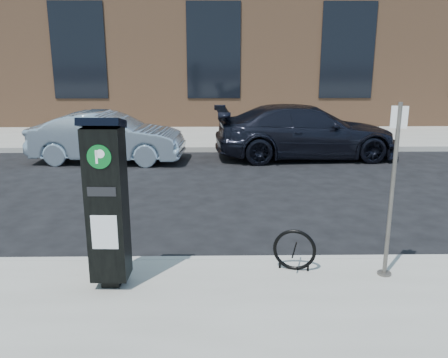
{
  "coord_description": "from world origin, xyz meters",
  "views": [
    {
      "loc": [
        0.1,
        -6.23,
        3.0
      ],
      "look_at": [
        0.21,
        0.5,
        1.17
      ],
      "focal_mm": 38.0,
      "sensor_mm": 36.0,
      "label": 1
    }
  ],
  "objects_px": {
    "car_silver": "(107,137)",
    "car_dark": "(306,132)",
    "parking_kiosk": "(107,202)",
    "sign_pole": "(392,193)",
    "bike_rack": "(294,250)"
  },
  "relations": [
    {
      "from": "parking_kiosk",
      "to": "sign_pole",
      "type": "relative_size",
      "value": 0.95
    },
    {
      "from": "parking_kiosk",
      "to": "sign_pole",
      "type": "height_order",
      "value": "sign_pole"
    },
    {
      "from": "car_silver",
      "to": "car_dark",
      "type": "bearing_deg",
      "value": -81.55
    },
    {
      "from": "sign_pole",
      "to": "bike_rack",
      "type": "distance_m",
      "value": 1.45
    },
    {
      "from": "car_dark",
      "to": "sign_pole",
      "type": "bearing_deg",
      "value": 173.95
    },
    {
      "from": "bike_rack",
      "to": "sign_pole",
      "type": "bearing_deg",
      "value": 7.41
    },
    {
      "from": "parking_kiosk",
      "to": "bike_rack",
      "type": "distance_m",
      "value": 2.52
    },
    {
      "from": "sign_pole",
      "to": "car_dark",
      "type": "bearing_deg",
      "value": 101.75
    },
    {
      "from": "sign_pole",
      "to": "bike_rack",
      "type": "relative_size",
      "value": 3.92
    },
    {
      "from": "sign_pole",
      "to": "car_silver",
      "type": "distance_m",
      "value": 9.02
    },
    {
      "from": "car_dark",
      "to": "parking_kiosk",
      "type": "bearing_deg",
      "value": 150.67
    },
    {
      "from": "parking_kiosk",
      "to": "car_silver",
      "type": "bearing_deg",
      "value": 104.72
    },
    {
      "from": "sign_pole",
      "to": "car_dark",
      "type": "xyz_separation_m",
      "value": [
        0.37,
        7.76,
        -0.51
      ]
    },
    {
      "from": "parking_kiosk",
      "to": "car_silver",
      "type": "distance_m",
      "value": 7.76
    },
    {
      "from": "parking_kiosk",
      "to": "bike_rack",
      "type": "height_order",
      "value": "parking_kiosk"
    }
  ]
}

